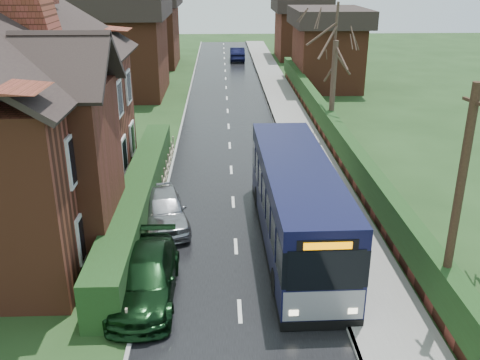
{
  "coord_description": "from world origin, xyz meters",
  "views": [
    {
      "loc": [
        -0.48,
        -15.37,
        9.58
      ],
      "look_at": [
        0.23,
        4.13,
        1.8
      ],
      "focal_mm": 40.0,
      "sensor_mm": 36.0,
      "label": 1
    }
  ],
  "objects_px": {
    "car_green": "(145,278)",
    "bus_stop_sign": "(320,184)",
    "telegraph_pole": "(457,210)",
    "car_silver": "(164,209)",
    "brick_house": "(4,114)",
    "bus": "(296,205)"
  },
  "relations": [
    {
      "from": "bus",
      "to": "telegraph_pole",
      "type": "relative_size",
      "value": 1.51
    },
    {
      "from": "bus",
      "to": "car_silver",
      "type": "bearing_deg",
      "value": 160.02
    },
    {
      "from": "car_green",
      "to": "bus_stop_sign",
      "type": "bearing_deg",
      "value": 33.68
    },
    {
      "from": "car_silver",
      "to": "bus_stop_sign",
      "type": "relative_size",
      "value": 1.34
    },
    {
      "from": "car_silver",
      "to": "bus_stop_sign",
      "type": "xyz_separation_m",
      "value": [
        6.0,
        -0.87,
        1.34
      ]
    },
    {
      "from": "car_silver",
      "to": "telegraph_pole",
      "type": "xyz_separation_m",
      "value": [
        8.6,
        -6.48,
        2.82
      ]
    },
    {
      "from": "car_green",
      "to": "telegraph_pole",
      "type": "height_order",
      "value": "telegraph_pole"
    },
    {
      "from": "bus_stop_sign",
      "to": "telegraph_pole",
      "type": "distance_m",
      "value": 6.35
    },
    {
      "from": "bus",
      "to": "bus_stop_sign",
      "type": "distance_m",
      "value": 1.39
    },
    {
      "from": "bus",
      "to": "car_green",
      "type": "bearing_deg",
      "value": -148.21
    },
    {
      "from": "car_silver",
      "to": "car_green",
      "type": "bearing_deg",
      "value": -103.7
    },
    {
      "from": "brick_house",
      "to": "car_green",
      "type": "height_order",
      "value": "brick_house"
    },
    {
      "from": "brick_house",
      "to": "car_silver",
      "type": "height_order",
      "value": "brick_house"
    },
    {
      "from": "telegraph_pole",
      "to": "car_silver",
      "type": "bearing_deg",
      "value": 132.39
    },
    {
      "from": "car_green",
      "to": "bus_stop_sign",
      "type": "distance_m",
      "value": 7.49
    },
    {
      "from": "car_silver",
      "to": "telegraph_pole",
      "type": "distance_m",
      "value": 11.13
    },
    {
      "from": "car_silver",
      "to": "car_green",
      "type": "xyz_separation_m",
      "value": [
        -0.1,
        -5.01,
        -0.02
      ]
    },
    {
      "from": "brick_house",
      "to": "bus",
      "type": "relative_size",
      "value": 1.39
    },
    {
      "from": "bus",
      "to": "telegraph_pole",
      "type": "distance_m",
      "value": 6.28
    },
    {
      "from": "telegraph_pole",
      "to": "brick_house",
      "type": "bearing_deg",
      "value": 142.52
    },
    {
      "from": "bus",
      "to": "car_green",
      "type": "distance_m",
      "value": 6.13
    },
    {
      "from": "brick_house",
      "to": "car_green",
      "type": "relative_size",
      "value": 3.05
    }
  ]
}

